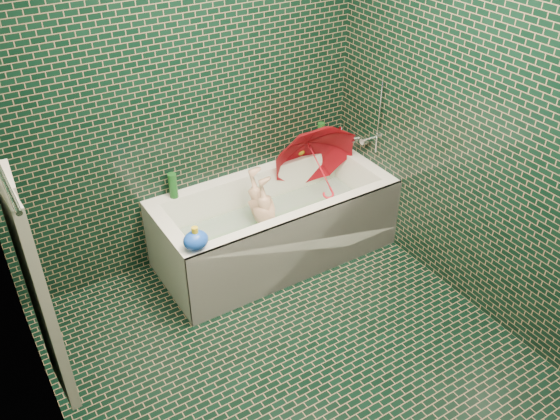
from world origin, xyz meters
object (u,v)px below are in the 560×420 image
rubber_duck (300,150)px  bath_toy (196,240)px  child (267,222)px  umbrella (320,168)px  bathtub (276,231)px

rubber_duck → bath_toy: bearing=-132.0°
child → umbrella: 0.57m
bath_toy → child: bearing=2.7°
rubber_duck → bath_toy: (-1.19, -0.65, 0.02)m
child → rubber_duck: bearing=131.8°
bathtub → bath_toy: bearing=-158.6°
bathtub → rubber_duck: bearing=38.9°
umbrella → child: bearing=-158.5°
bath_toy → rubber_duck: bearing=7.4°
bathtub → rubber_duck: (0.45, 0.36, 0.39)m
umbrella → bath_toy: (-1.18, -0.37, 0.04)m
child → umbrella: (0.50, 0.07, 0.27)m
umbrella → bath_toy: umbrella is taller
child → rubber_duck: size_ratio=6.19×
child → umbrella: bearing=104.9°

